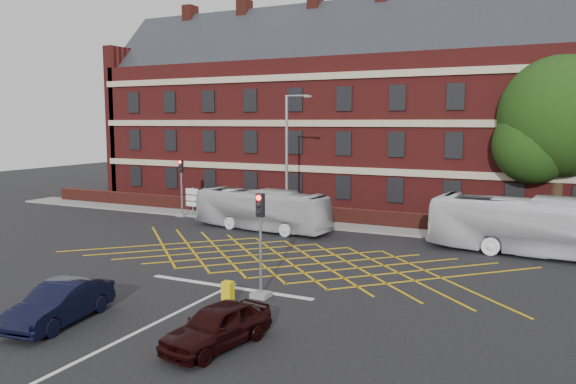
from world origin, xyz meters
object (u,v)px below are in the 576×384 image
at_px(bus_right, 539,227).
at_px(direction_signs, 192,198).
at_px(traffic_light_far, 182,193).
at_px(car_navy, 60,303).
at_px(deciduous_tree, 559,125).
at_px(car_maroon, 217,326).
at_px(utility_cabinet, 228,293).
at_px(traffic_light_near, 261,255).
at_px(bus_left, 261,210).
at_px(street_lamp, 288,185).

xyz_separation_m(bus_right, direction_signs, (-23.96, 2.26, -0.20)).
bearing_deg(traffic_light_far, car_navy, -64.14).
xyz_separation_m(deciduous_tree, traffic_light_far, (-25.41, -5.67, -5.12)).
bearing_deg(car_maroon, direction_signs, 138.17).
distance_m(car_navy, deciduous_tree, 30.97).
bearing_deg(utility_cabinet, traffic_light_near, 62.40).
distance_m(car_maroon, direction_signs, 25.20).
relative_size(car_navy, car_maroon, 1.09).
distance_m(bus_left, bus_right, 16.72).
xyz_separation_m(bus_right, traffic_light_far, (-24.75, 2.02, 0.19)).
bearing_deg(deciduous_tree, car_navy, -120.73).
bearing_deg(car_navy, traffic_light_far, 107.41).
bearing_deg(direction_signs, car_maroon, -52.59).
height_order(deciduous_tree, street_lamp, deciduous_tree).
bearing_deg(traffic_light_near, direction_signs, 133.30).
relative_size(car_maroon, direction_signs, 1.84).
bearing_deg(direction_signs, street_lamp, -11.93).
height_order(bus_left, car_maroon, bus_left).
xyz_separation_m(traffic_light_far, utility_cabinet, (14.19, -16.10, -1.30)).
distance_m(street_lamp, utility_cabinet, 15.35).
height_order(bus_right, deciduous_tree, deciduous_tree).
bearing_deg(bus_right, traffic_light_far, 89.65).
height_order(traffic_light_near, direction_signs, traffic_light_near).
bearing_deg(traffic_light_far, car_maroon, -50.85).
bearing_deg(direction_signs, car_navy, -66.21).
bearing_deg(street_lamp, utility_cabinet, -72.81).
height_order(deciduous_tree, traffic_light_near, deciduous_tree).
bearing_deg(utility_cabinet, street_lamp, 107.19).
bearing_deg(traffic_light_near, street_lamp, 111.62).
bearing_deg(utility_cabinet, car_navy, -134.78).
xyz_separation_m(car_navy, deciduous_tree, (15.51, 26.09, 6.16)).
relative_size(bus_left, direction_signs, 4.40).
xyz_separation_m(bus_right, utility_cabinet, (-10.56, -14.08, -1.12)).
xyz_separation_m(deciduous_tree, traffic_light_near, (-10.51, -20.40, -5.12)).
height_order(traffic_light_near, street_lamp, street_lamp).
xyz_separation_m(car_navy, utility_cabinet, (4.29, 4.32, -0.26)).
bearing_deg(car_maroon, bus_right, 74.76).
xyz_separation_m(street_lamp, utility_cabinet, (4.47, -14.46, -2.56)).
xyz_separation_m(direction_signs, utility_cabinet, (13.40, -16.34, -0.92)).
height_order(car_navy, car_maroon, car_navy).
relative_size(traffic_light_near, street_lamp, 0.49).
height_order(street_lamp, utility_cabinet, street_lamp).
bearing_deg(car_maroon, traffic_light_near, 114.07).
bearing_deg(deciduous_tree, direction_signs, -167.58).
xyz_separation_m(car_maroon, deciduous_tree, (9.32, 25.44, 6.20)).
height_order(deciduous_tree, utility_cabinet, deciduous_tree).
height_order(traffic_light_far, street_lamp, street_lamp).
distance_m(bus_left, direction_signs, 7.63).
height_order(traffic_light_near, utility_cabinet, traffic_light_near).
bearing_deg(bus_right, deciduous_tree, -0.57).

